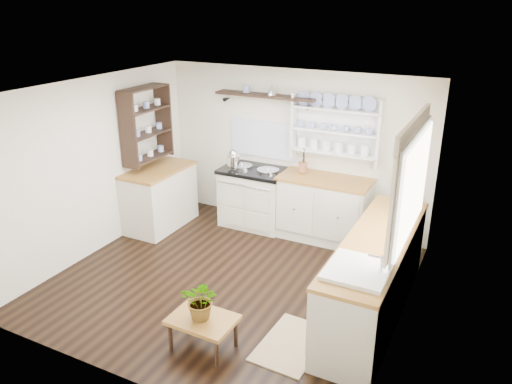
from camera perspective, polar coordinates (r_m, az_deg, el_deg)
floor at (r=6.17m, az=-2.92°, el=-9.99°), size 4.00×3.80×0.01m
wall_back at (r=7.28m, az=4.31°, el=4.87°), size 4.00×0.02×2.30m
wall_right at (r=5.04m, az=17.07°, el=-3.70°), size 0.02×3.80×2.30m
wall_left at (r=6.83m, az=-17.90°, el=2.76°), size 0.02×3.80×2.30m
ceiling at (r=5.35m, az=-3.38°, el=11.57°), size 4.00×3.80×0.01m
window at (r=5.04m, az=17.32°, el=1.34°), size 0.08×1.55×1.22m
aga_cooker at (r=7.41m, az=-0.16°, el=-0.52°), size 0.98×0.68×0.91m
back_cabinets at (r=7.05m, az=7.72°, el=-1.79°), size 1.27×0.63×0.90m
right_cabinets at (r=5.49m, az=13.39°, el=-9.29°), size 0.62×2.43×0.90m
belfast_sink at (r=4.69m, az=11.46°, el=-9.99°), size 0.55×0.60×0.45m
left_cabinets at (r=7.50m, az=-10.94°, el=-0.55°), size 0.62×1.13×0.90m
plate_rack at (r=6.93m, az=9.29°, el=7.28°), size 1.20×0.22×0.90m
high_shelf at (r=7.15m, az=1.09°, el=10.89°), size 1.50×0.29×0.16m
left_shelving at (r=7.26m, az=-12.43°, el=7.65°), size 0.28×0.80×1.05m
kettle at (r=7.23m, az=-2.57°, el=3.95°), size 0.19×0.19×0.23m
utensil_crock at (r=7.05m, az=5.35°, el=2.84°), size 0.12×0.12×0.14m
center_table at (r=4.98m, az=-6.10°, el=-14.55°), size 0.63×0.46×0.34m
potted_plant at (r=4.84m, az=-6.22°, el=-12.20°), size 0.40×0.36×0.40m
floor_rug at (r=5.17m, az=4.06°, el=-16.93°), size 0.59×0.87×0.02m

